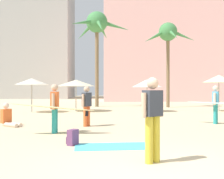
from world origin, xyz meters
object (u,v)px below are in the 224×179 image
Objects in this scene: person_mid_left at (54,107)px; person_mid_center at (87,104)px; beach_towel at (112,146)px; backpack at (73,138)px; person_mid_right at (9,118)px; palm_tree_far_left at (97,27)px; person_far_right at (153,116)px; cafe_umbrella_0 at (32,82)px; cafe_umbrella_4 at (76,83)px; person_near_right at (217,103)px; cafe_umbrella_2 at (147,83)px; cafe_umbrella_1 at (219,79)px; palm_tree_left at (168,36)px.

person_mid_left is 1.74× the size of person_mid_center.
person_mid_left is at bearing 129.91° from beach_towel.
person_mid_right is (-3.02, 4.05, 0.13)m from backpack.
palm_tree_far_left reaches higher than person_far_right.
cafe_umbrella_4 is (2.78, 0.76, -0.07)m from cafe_umbrella_0.
cafe_umbrella_0 is 0.85× the size of cafe_umbrella_4.
backpack is at bearing 67.93° from person_near_right.
backpack is (-3.75, -11.38, -1.69)m from cafe_umbrella_2.
person_near_right is 8.74m from person_mid_right.
cafe_umbrella_1 reaches higher than cafe_umbrella_0.
beach_towel is at bearing 133.83° from person_mid_center.
palm_tree_left is 3.26× the size of cafe_umbrella_2.
backpack is 0.43× the size of person_mid_right.
cafe_umbrella_2 is (-4.79, 0.21, -0.31)m from cafe_umbrella_1.
palm_tree_left is at bearing 89.74° from person_mid_right.
backpack is at bearing -85.02° from cafe_umbrella_4.
person_mid_left is 1.62× the size of person_far_right.
cafe_umbrella_1 is 1.02× the size of person_near_right.
backpack is 0.24× the size of person_far_right.
cafe_umbrella_1 is at bearing -62.94° from palm_tree_left.
cafe_umbrella_4 is at bearing 113.03° from person_mid_right.
palm_tree_left reaches higher than backpack.
cafe_umbrella_0 reaches higher than beach_towel.
cafe_umbrella_0 is at bearing -124.36° from palm_tree_far_left.
palm_tree_far_left is 3.71× the size of cafe_umbrella_0.
palm_tree_left is 6.44m from cafe_umbrella_2.
cafe_umbrella_0 is 1.14× the size of beach_towel.
palm_tree_left is at bearing 72.38° from beach_towel.
cafe_umbrella_1 is at bearing 56.69° from beach_towel.
beach_towel is (-2.70, -11.61, -1.89)m from cafe_umbrella_2.
cafe_umbrella_1 is at bearing -83.09° from person_near_right.
cafe_umbrella_2 is at bearing 3.16° from cafe_umbrella_0.
person_near_right is (9.49, -6.52, -1.08)m from cafe_umbrella_0.
person_mid_left is at bearing -135.71° from cafe_umbrella_1.
person_mid_left is 2.10m from person_mid_center.
person_near_right is 1.49× the size of person_mid_center.
palm_tree_left is at bearing 129.63° from person_far_right.
palm_tree_far_left is 8.32× the size of person_mid_right.
person_near_right is 1.39× the size of person_far_right.
cafe_umbrella_4 is 1.59× the size of person_mid_center.
cafe_umbrella_4 is (-9.57, 0.55, -0.28)m from cafe_umbrella_1.
person_near_right is at bearing 45.26° from beach_towel.
person_near_right is at bearing -34.47° from cafe_umbrella_0.
cafe_umbrella_4 is 9.95m from person_near_right.
person_near_right is at bearing -47.31° from cafe_umbrella_4.
person_mid_center is (-3.60, -7.51, -1.01)m from cafe_umbrella_2.
cafe_umbrella_4 is 13.93m from person_far_right.
person_mid_right is 0.61× the size of person_mid_center.
palm_tree_far_left is at bearing 113.26° from person_mid_right.
palm_tree_far_left is 6.06m from palm_tree_left.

